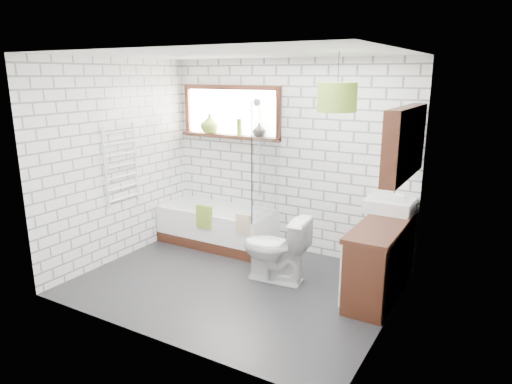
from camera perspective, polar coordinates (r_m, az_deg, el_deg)
The scene contains 22 objects.
floor at distance 5.28m, azimuth -2.70°, elevation -11.39°, with size 3.40×2.60×0.01m, color black.
ceiling at distance 4.76m, azimuth -3.07°, elevation 16.94°, with size 3.40×2.60×0.01m, color white.
wall_back at distance 5.98m, azimuth 3.94°, elevation 4.36°, with size 3.40×0.01×2.50m, color white.
wall_front at distance 3.87m, azimuth -13.40°, elevation -1.66°, with size 3.40×0.01×2.50m, color white.
wall_left at distance 5.95m, azimuth -16.83°, elevation 3.71°, with size 0.01×2.60×2.50m, color white.
wall_right at distance 4.22m, azimuth 17.00°, elevation -0.58°, with size 0.01×2.60×2.50m, color white.
window at distance 6.29m, azimuth -3.23°, elevation 9.92°, with size 1.52×0.16×0.68m, color black.
towel_radiator at distance 5.93m, azimuth -16.50°, elevation 3.20°, with size 0.06×0.52×1.00m, color white.
mirror_cabinet at distance 4.73m, azimuth 18.06°, elevation 5.89°, with size 0.16×1.20×0.70m, color black.
shower_riser at distance 6.11m, azimuth 0.38°, elevation 5.56°, with size 0.02×0.02×1.30m, color silver.
bathtub at distance 6.38m, azimuth -4.89°, elevation -4.24°, with size 1.59×0.70×0.52m, color white.
shower_screen at distance 5.72m, azimuth 1.30°, elevation 4.08°, with size 0.02×0.72×1.50m, color white.
towel_green at distance 6.00m, azimuth -6.48°, elevation -3.09°, with size 0.22×0.06×0.30m, color olive.
towel_beige at distance 5.68m, azimuth -1.60°, elevation -4.02°, with size 0.20×0.05×0.26m, color tan.
vanity at distance 5.09m, azimuth 15.37°, elevation -8.04°, with size 0.44×1.38×0.79m, color black.
basin at distance 5.38m, azimuth 16.38°, elevation -1.59°, with size 0.51×0.45×0.15m, color white.
tap at distance 5.34m, azimuth 18.09°, elevation -1.25°, with size 0.03×0.03×0.16m, color silver.
toilet at distance 5.22m, azimuth 2.42°, elevation -7.04°, with size 0.76×0.43×0.77m, color white.
vase_olive at distance 6.47m, azimuth -5.79°, elevation 8.37°, with size 0.26×0.26×0.27m, color olive.
vase_dark at distance 6.05m, azimuth 0.33°, elevation 7.59°, with size 0.18×0.18×0.18m, color black.
bottle at distance 6.20m, azimuth -2.09°, elevation 7.94°, with size 0.07×0.07×0.22m, color olive.
pendant at distance 4.29m, azimuth 10.11°, elevation 11.60°, with size 0.36×0.36×0.26m, color olive.
Camera 1 is at (2.59, -3.99, 2.30)m, focal length 32.00 mm.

